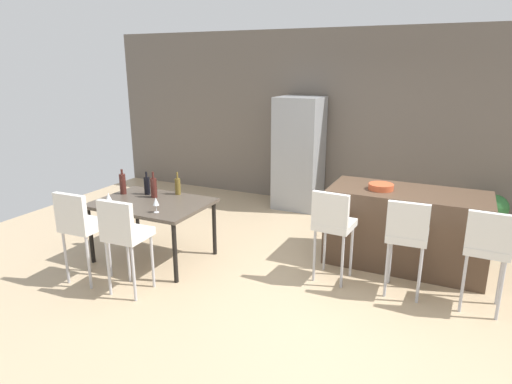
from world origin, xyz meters
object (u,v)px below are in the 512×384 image
object	(u,v)px
wine_bottle_near	(178,186)
dining_chair_near	(80,223)
bar_chair_middle	(407,233)
wine_glass_left	(156,202)
wine_bottle_inner	(123,184)
wine_bottle_middle	(147,185)
bar_chair_left	(333,222)
potted_plant	(494,211)
bar_chair_right	(488,245)
wine_glass_far	(108,197)
kitchen_island	(405,228)
refrigerator	(299,153)
fruit_bowl	(381,187)
dining_chair_far	(124,232)
dining_table	(152,207)
wine_bottle_right	(154,187)

from	to	relation	value
wine_bottle_near	dining_chair_near	bearing A→B (deg)	-108.14
bar_chair_middle	wine_glass_left	bearing A→B (deg)	-165.87
wine_glass_left	wine_bottle_inner	bearing A→B (deg)	153.44
wine_bottle_middle	bar_chair_left	bearing A→B (deg)	3.02
wine_bottle_near	potted_plant	distance (m)	4.43
bar_chair_right	wine_glass_far	world-z (taller)	bar_chair_right
kitchen_island	bar_chair_left	size ratio (longest dim) A/B	1.72
refrigerator	fruit_bowl	world-z (taller)	refrigerator
dining_chair_near	bar_chair_right	bearing A→B (deg)	16.91
dining_chair_far	wine_bottle_inner	size ratio (longest dim) A/B	3.26
bar_chair_left	bar_chair_right	size ratio (longest dim) A/B	1.00
bar_chair_middle	wine_bottle_near	world-z (taller)	bar_chair_middle
wine_bottle_near	fruit_bowl	xyz separation A→B (m)	(2.41, 0.68, 0.10)
bar_chair_middle	dining_chair_far	world-z (taller)	same
wine_bottle_near	wine_bottle_inner	bearing A→B (deg)	-156.90
dining_table	wine_bottle_inner	size ratio (longest dim) A/B	4.18
dining_chair_near	refrigerator	xyz separation A→B (m)	(1.18, 3.59, 0.22)
wine_glass_far	dining_table	bearing A→B (deg)	51.37
wine_bottle_near	refrigerator	bearing A→B (deg)	71.71
kitchen_island	wine_bottle_near	size ratio (longest dim) A/B	6.19
wine_bottle_inner	potted_plant	size ratio (longest dim) A/B	0.56
dining_chair_far	kitchen_island	bearing A→B (deg)	38.41
kitchen_island	wine_bottle_near	distance (m)	2.85
wine_bottle_inner	wine_bottle_near	distance (m)	0.71
bar_chair_left	wine_bottle_inner	world-z (taller)	wine_bottle_inner
bar_chair_middle	dining_chair_far	size ratio (longest dim) A/B	1.00
wine_glass_far	fruit_bowl	size ratio (longest dim) A/B	0.60
bar_chair_right	dining_table	bearing A→B (deg)	-174.42
bar_chair_middle	wine_bottle_middle	bearing A→B (deg)	-177.72
bar_chair_left	fruit_bowl	world-z (taller)	bar_chair_left
wine_glass_left	dining_chair_far	bearing A→B (deg)	-89.68
wine_bottle_near	potted_plant	world-z (taller)	wine_bottle_near
bar_chair_middle	refrigerator	size ratio (longest dim) A/B	0.57
kitchen_island	fruit_bowl	bearing A→B (deg)	-166.79
dining_table	wine_glass_far	world-z (taller)	wine_glass_far
kitchen_island	wine_bottle_inner	world-z (taller)	wine_bottle_inner
kitchen_island	wine_bottle_right	distance (m)	3.10
dining_table	refrigerator	distance (m)	2.90
kitchen_island	potted_plant	size ratio (longest dim) A/B	3.13
refrigerator	fruit_bowl	xyz separation A→B (m)	(1.63, -1.67, 0.04)
bar_chair_left	wine_bottle_middle	xyz separation A→B (m)	(-2.40, -0.13, 0.16)
bar_chair_right	dining_chair_far	xyz separation A→B (m)	(-3.35, -1.20, 0.00)
dining_chair_near	potted_plant	bearing A→B (deg)	40.90
dining_table	fruit_bowl	size ratio (longest dim) A/B	4.64
dining_chair_far	refrigerator	xyz separation A→B (m)	(0.58, 3.59, 0.22)
dining_chair_far	wine_glass_far	xyz separation A→B (m)	(-0.61, 0.46, 0.17)
wine_bottle_inner	fruit_bowl	world-z (taller)	wine_bottle_inner
fruit_bowl	potted_plant	world-z (taller)	fruit_bowl
dining_chair_near	kitchen_island	bearing A→B (deg)	32.57
bar_chair_middle	wine_glass_left	size ratio (longest dim) A/B	6.03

